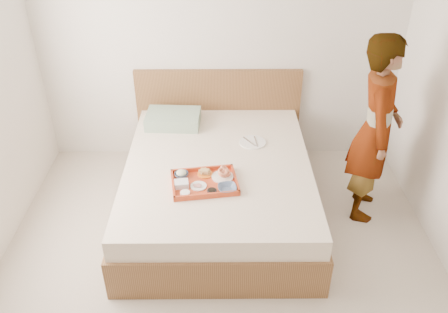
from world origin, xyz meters
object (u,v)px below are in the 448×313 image
dinner_plate (253,142)px  tray (204,182)px  bed (218,187)px  person (375,130)px

dinner_plate → tray: bearing=-123.6°
bed → dinner_plate: dinner_plate is taller
bed → tray: size_ratio=3.93×
person → dinner_plate: bearing=88.4°
tray → person: size_ratio=0.31×
tray → person: (1.40, 0.35, 0.26)m
bed → person: bearing=1.5°
tray → person: 1.46m
bed → tray: (-0.10, -0.32, 0.29)m
dinner_plate → person: bearing=-15.4°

